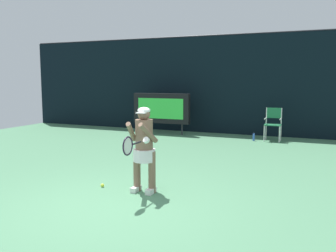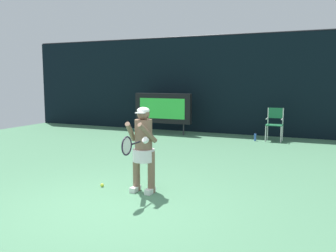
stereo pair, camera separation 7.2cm
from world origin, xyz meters
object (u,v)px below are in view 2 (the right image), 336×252
tennis_racket (127,146)px  water_bottle (255,137)px  scoreboard (163,108)px  tennis_ball_loose (102,185)px  tennis_player (143,146)px  umpire_chair (275,122)px

tennis_racket → water_bottle: bearing=79.7°
scoreboard → tennis_racket: size_ratio=3.65×
tennis_ball_loose → tennis_player: bearing=3.1°
umpire_chair → tennis_player: bearing=-102.0°
scoreboard → tennis_ball_loose: 6.94m
tennis_player → tennis_ball_loose: size_ratio=22.46×
water_bottle → tennis_racket: tennis_racket is taller
umpire_chair → tennis_ball_loose: 7.06m
scoreboard → tennis_ball_loose: (1.77, -6.65, -0.91)m
tennis_ball_loose → scoreboard: bearing=104.9°
umpire_chair → tennis_player: size_ratio=0.71×
scoreboard → water_bottle: scoreboard is taller
tennis_player → tennis_racket: bearing=-85.3°
tennis_ball_loose → umpire_chair: bearing=71.3°
tennis_ball_loose → tennis_racket: bearing=-33.5°
umpire_chair → water_bottle: (-0.58, -0.25, -0.50)m
umpire_chair → tennis_ball_loose: umpire_chair is taller
water_bottle → tennis_ball_loose: water_bottle is taller
scoreboard → tennis_ball_loose: scoreboard is taller
water_bottle → tennis_racket: bearing=-96.3°
scoreboard → tennis_player: tennis_player is taller
water_bottle → tennis_ball_loose: bearing=-104.7°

